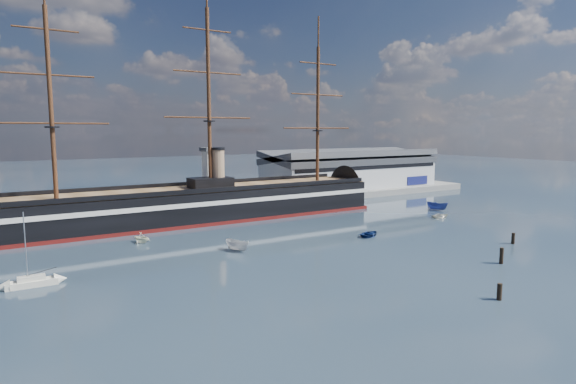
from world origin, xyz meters
TOP-DOWN VIEW (x-y plane):
  - ground at (0.00, 40.00)m, footprint 600.00×600.00m
  - quay at (10.00, 76.00)m, footprint 180.00×18.00m
  - warehouse at (58.00, 80.00)m, footprint 63.00×21.00m
  - quay_tower at (3.00, 73.00)m, footprint 5.00×5.00m
  - warship at (-6.83, 60.00)m, footprint 112.96×17.18m
  - sailboat at (-44.90, 26.40)m, footprint 6.66×2.15m
  - motorboat_a at (-11.72, 28.74)m, footprint 6.80×4.16m
  - motorboat_b at (16.64, 24.83)m, footprint 2.27×3.52m
  - motorboat_d at (-24.47, 44.45)m, footprint 6.72×5.35m
  - motorboat_e at (45.97, 31.03)m, footprint 1.30×3.22m
  - motorboat_f at (54.07, 39.16)m, footprint 7.50×4.21m
  - piling_near_mid at (5.00, -12.16)m, footprint 0.64×0.64m
  - piling_near_right at (20.65, -2.09)m, footprint 0.64×0.64m
  - piling_far_right at (35.05, 4.96)m, footprint 0.64×0.64m

SIDE VIEW (x-z plane):
  - ground at x=0.00m, z-range 0.00..0.00m
  - quay at x=10.00m, z-range -1.00..1.00m
  - motorboat_a at x=-11.72m, z-range -1.28..1.28m
  - motorboat_b at x=16.64m, z-range -0.76..0.76m
  - motorboat_d at x=-24.47m, z-range -1.14..1.14m
  - motorboat_e at x=45.97m, z-range -0.75..0.75m
  - motorboat_f at x=54.07m, z-range -1.42..1.42m
  - piling_near_mid at x=5.00m, z-range -1.44..1.44m
  - piling_near_right at x=20.65m, z-range -1.68..1.68m
  - piling_far_right at x=35.05m, z-range -1.43..1.43m
  - sailboat at x=-44.90m, z-range -4.61..5.96m
  - warship at x=-6.83m, z-range -22.93..31.01m
  - warehouse at x=58.00m, z-range 2.18..13.78m
  - quay_tower at x=3.00m, z-range 2.25..17.25m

